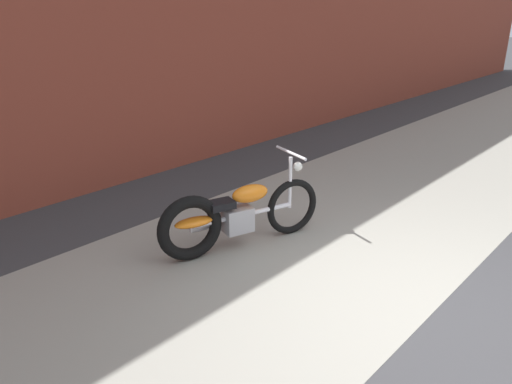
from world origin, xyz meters
TOP-DOWN VIEW (x-y plane):
  - ground_plane at (0.00, 0.00)m, footprint 80.00×80.00m
  - sidewalk_slab at (0.00, 1.75)m, footprint 36.00×3.50m
  - motorcycle_orange at (-0.30, 2.21)m, footprint 1.94×0.84m

SIDE VIEW (x-z plane):
  - ground_plane at x=0.00m, z-range 0.00..0.00m
  - sidewalk_slab at x=0.00m, z-range 0.00..0.01m
  - motorcycle_orange at x=-0.30m, z-range -0.12..0.91m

